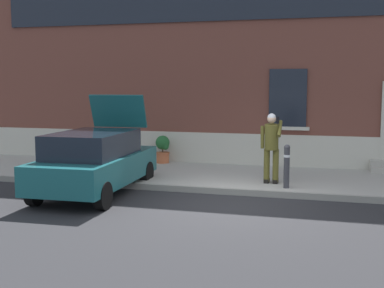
# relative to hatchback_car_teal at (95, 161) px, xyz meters

# --- Properties ---
(ground_plane) EXTENTS (80.00, 80.00, 0.00)m
(ground_plane) POSITION_rel_hatchback_car_teal_xyz_m (3.22, -0.14, -0.80)
(ground_plane) COLOR #232326
(sidewalk) EXTENTS (24.00, 3.60, 0.15)m
(sidewalk) POSITION_rel_hatchback_car_teal_xyz_m (3.22, 2.66, -0.72)
(sidewalk) COLOR #99968E
(sidewalk) RESTS_ON ground
(curb_edge) EXTENTS (24.00, 0.12, 0.15)m
(curb_edge) POSITION_rel_hatchback_car_teal_xyz_m (3.22, 0.80, -0.72)
(curb_edge) COLOR gray
(curb_edge) RESTS_ON ground
(building_facade) EXTENTS (24.00, 1.52, 7.50)m
(building_facade) POSITION_rel_hatchback_car_teal_xyz_m (3.23, 5.14, 2.93)
(building_facade) COLOR brown
(building_facade) RESTS_ON ground
(hatchback_car_teal) EXTENTS (1.89, 4.12, 2.34)m
(hatchback_car_teal) POSITION_rel_hatchback_car_teal_xyz_m (0.00, 0.00, 0.00)
(hatchback_car_teal) COLOR #165156
(hatchback_car_teal) RESTS_ON ground
(bollard_near_person) EXTENTS (0.15, 0.15, 1.04)m
(bollard_near_person) POSITION_rel_hatchback_car_teal_xyz_m (4.38, 1.21, -0.09)
(bollard_near_person) COLOR #333338
(bollard_near_person) RESTS_ON sidewalk
(person_on_phone) EXTENTS (0.51, 0.48, 1.75)m
(person_on_phone) POSITION_rel_hatchback_car_teal_xyz_m (3.96, 1.66, 0.35)
(person_on_phone) COLOR #514C1E
(person_on_phone) RESTS_ON sidewalk
(planter_cream) EXTENTS (0.44, 0.44, 0.86)m
(planter_cream) POSITION_rel_hatchback_car_teal_xyz_m (-1.80, 4.05, -0.19)
(planter_cream) COLOR beige
(planter_cream) RESTS_ON sidewalk
(planter_terracotta) EXTENTS (0.44, 0.44, 0.86)m
(planter_terracotta) POSITION_rel_hatchback_car_teal_xyz_m (0.30, 4.07, -0.19)
(planter_terracotta) COLOR #B25B38
(planter_terracotta) RESTS_ON sidewalk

